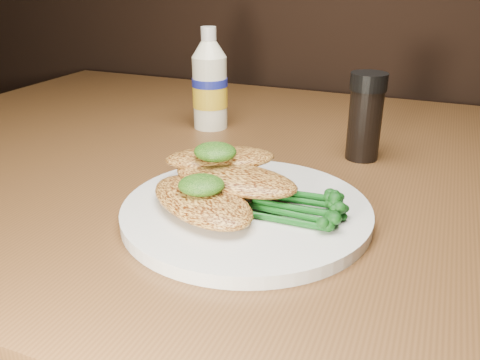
% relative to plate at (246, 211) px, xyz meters
% --- Properties ---
extents(plate, '(0.25, 0.25, 0.01)m').
position_rel_plate_xyz_m(plate, '(0.00, 0.00, 0.00)').
color(plate, silver).
rests_on(plate, dining_table).
extents(chicken_front, '(0.15, 0.13, 0.02)m').
position_rel_plate_xyz_m(chicken_front, '(-0.04, -0.03, 0.02)').
color(chicken_front, gold).
rests_on(chicken_front, plate).
extents(chicken_mid, '(0.15, 0.08, 0.02)m').
position_rel_plate_xyz_m(chicken_mid, '(-0.02, 0.02, 0.03)').
color(chicken_mid, gold).
rests_on(chicken_mid, plate).
extents(chicken_back, '(0.14, 0.11, 0.02)m').
position_rel_plate_xyz_m(chicken_back, '(-0.05, 0.05, 0.03)').
color(chicken_back, gold).
rests_on(chicken_back, plate).
extents(pesto_front, '(0.06, 0.05, 0.02)m').
position_rel_plate_xyz_m(pesto_front, '(-0.04, -0.03, 0.03)').
color(pesto_front, black).
rests_on(pesto_front, chicken_front).
extents(pesto_back, '(0.05, 0.05, 0.02)m').
position_rel_plate_xyz_m(pesto_back, '(-0.05, 0.03, 0.05)').
color(pesto_back, black).
rests_on(pesto_back, chicken_back).
extents(broccolini_bundle, '(0.14, 0.12, 0.02)m').
position_rel_plate_xyz_m(broccolini_bundle, '(0.05, 0.01, 0.02)').
color(broccolini_bundle, '#104B14').
rests_on(broccolini_bundle, plate).
extents(mayo_bottle, '(0.05, 0.05, 0.15)m').
position_rel_plate_xyz_m(mayo_bottle, '(-0.16, 0.26, 0.07)').
color(mayo_bottle, white).
rests_on(mayo_bottle, dining_table).
extents(pepper_grinder, '(0.06, 0.06, 0.11)m').
position_rel_plate_xyz_m(pepper_grinder, '(0.08, 0.21, 0.05)').
color(pepper_grinder, black).
rests_on(pepper_grinder, dining_table).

